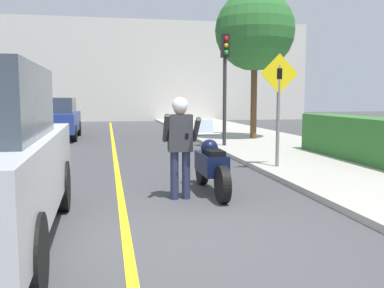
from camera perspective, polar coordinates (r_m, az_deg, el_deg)
ground_plane at (r=5.38m, az=-2.13°, el=-12.46°), size 80.00×80.00×0.00m
sidewalk_curb at (r=10.76m, az=20.33°, el=-3.02°), size 4.40×44.00×0.12m
road_center_line at (r=11.17m, az=-10.09°, el=-2.66°), size 0.12×36.00×0.01m
building_backdrop at (r=31.09m, az=-9.89°, el=9.60°), size 28.00×1.20×7.10m
motorcycle at (r=7.73m, az=2.57°, el=-2.84°), size 0.62×2.17×1.29m
person_biker at (r=7.16m, az=-1.58°, el=0.91°), size 0.59×0.47×1.72m
crossing_sign at (r=10.04m, az=11.47°, el=5.88°), size 0.91×0.08×2.59m
traffic_light at (r=14.21m, az=4.43°, el=10.02°), size 0.26×0.30×3.64m
hedge_row at (r=11.84m, az=21.53°, el=0.71°), size 0.90×4.89×1.09m
street_tree at (r=16.90m, az=8.38°, el=14.68°), size 3.02×3.02×5.61m
parked_car_blue at (r=18.38m, az=-17.81°, el=3.31°), size 1.88×4.20×1.68m
parked_car_green at (r=23.71m, az=-18.11°, el=3.91°), size 1.88×4.20×1.68m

